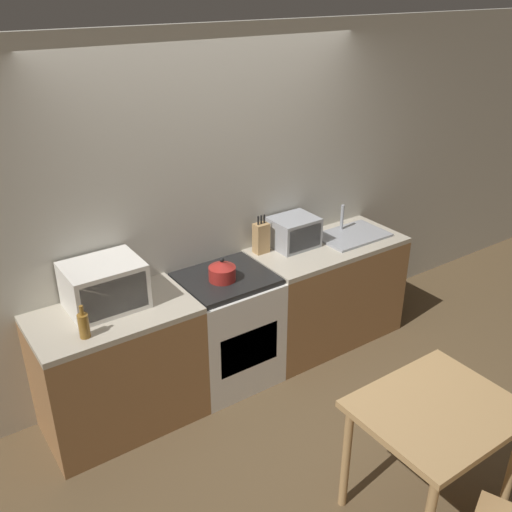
{
  "coord_description": "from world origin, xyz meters",
  "views": [
    {
      "loc": [
        -2.02,
        -2.45,
        2.86
      ],
      "look_at": [
        0.08,
        0.59,
        1.05
      ],
      "focal_mm": 40.0,
      "sensor_mm": 36.0,
      "label": 1
    }
  ],
  "objects_px": {
    "kettle": "(222,271)",
    "stove_range": "(227,329)",
    "dining_table": "(436,423)",
    "toaster_oven": "(294,232)",
    "microwave": "(104,285)",
    "bottle": "(84,325)"
  },
  "relations": [
    {
      "from": "microwave",
      "to": "toaster_oven",
      "type": "bearing_deg",
      "value": 1.54
    },
    {
      "from": "stove_range",
      "to": "dining_table",
      "type": "height_order",
      "value": "stove_range"
    },
    {
      "from": "kettle",
      "to": "stove_range",
      "type": "bearing_deg",
      "value": 31.33
    },
    {
      "from": "kettle",
      "to": "dining_table",
      "type": "distance_m",
      "value": 1.75
    },
    {
      "from": "stove_range",
      "to": "toaster_oven",
      "type": "relative_size",
      "value": 2.52
    },
    {
      "from": "stove_range",
      "to": "toaster_oven",
      "type": "height_order",
      "value": "toaster_oven"
    },
    {
      "from": "dining_table",
      "to": "stove_range",
      "type": "bearing_deg",
      "value": 99.08
    },
    {
      "from": "toaster_oven",
      "to": "kettle",
      "type": "bearing_deg",
      "value": -167.97
    },
    {
      "from": "toaster_oven",
      "to": "dining_table",
      "type": "relative_size",
      "value": 0.42
    },
    {
      "from": "microwave",
      "to": "bottle",
      "type": "xyz_separation_m",
      "value": [
        -0.24,
        -0.27,
        -0.07
      ]
    },
    {
      "from": "microwave",
      "to": "dining_table",
      "type": "bearing_deg",
      "value": -57.78
    },
    {
      "from": "microwave",
      "to": "bottle",
      "type": "relative_size",
      "value": 2.25
    },
    {
      "from": "stove_range",
      "to": "dining_table",
      "type": "bearing_deg",
      "value": -80.92
    },
    {
      "from": "toaster_oven",
      "to": "microwave",
      "type": "bearing_deg",
      "value": -178.46
    },
    {
      "from": "kettle",
      "to": "microwave",
      "type": "relative_size",
      "value": 0.4
    },
    {
      "from": "stove_range",
      "to": "kettle",
      "type": "height_order",
      "value": "kettle"
    },
    {
      "from": "stove_range",
      "to": "toaster_oven",
      "type": "distance_m",
      "value": 0.94
    },
    {
      "from": "toaster_oven",
      "to": "dining_table",
      "type": "distance_m",
      "value": 1.95
    },
    {
      "from": "toaster_oven",
      "to": "dining_table",
      "type": "bearing_deg",
      "value": -103.83
    },
    {
      "from": "stove_range",
      "to": "bottle",
      "type": "bearing_deg",
      "value": -171.01
    },
    {
      "from": "kettle",
      "to": "bottle",
      "type": "xyz_separation_m",
      "value": [
        -1.07,
        -0.15,
        0.01
      ]
    },
    {
      "from": "bottle",
      "to": "dining_table",
      "type": "distance_m",
      "value": 2.11
    }
  ]
}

